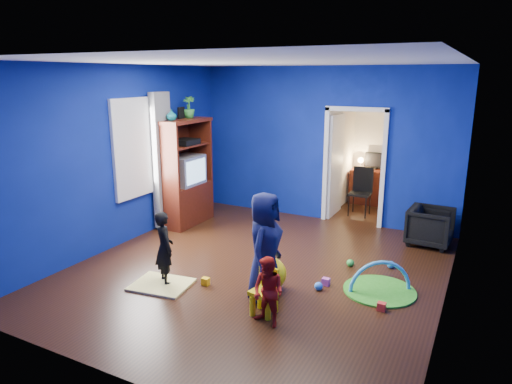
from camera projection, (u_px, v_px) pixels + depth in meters
The scene contains 34 objects.
floor at pixel (257, 270), 6.59m from camera, with size 5.00×5.50×0.01m, color black.
ceiling at pixel (257, 61), 5.87m from camera, with size 5.00×5.50×0.01m, color white.
wall_back at pixel (324, 145), 8.60m from camera, with size 5.00×0.02×2.90m, color navy.
wall_front at pixel (109, 231), 3.87m from camera, with size 5.00×0.02×2.90m, color navy.
wall_left at pixel (120, 157), 7.34m from camera, with size 0.02×5.50×2.90m, color navy.
wall_right at pixel (455, 193), 5.12m from camera, with size 0.02×5.50×2.90m, color navy.
alcove at pixel (366, 151), 9.13m from camera, with size 1.00×1.75×2.50m, color silver, non-canonical shape.
armchair at pixel (430, 227), 7.49m from camera, with size 0.67×0.69×0.63m, color black.
child_black at pixel (164, 248), 6.05m from camera, with size 0.37×0.24×1.00m, color black.
child_navy at pixel (265, 247), 5.59m from camera, with size 0.67×0.44×1.38m, color #0E1235.
toddler_red at pixel (268, 292), 5.04m from camera, with size 0.39×0.30×0.80m, color #B0121C.
vase at pixel (171, 115), 7.94m from camera, with size 0.18×0.18×0.19m, color #0C5060.
potted_plant at pixel (189, 107), 8.36m from camera, with size 0.22×0.22×0.40m, color #2F812F.
tv_armoire at pixel (184, 172), 8.46m from camera, with size 0.58×1.14×1.96m, color #3F100A.
crt_tv at pixel (186, 170), 8.44m from camera, with size 0.46×0.70×0.54m, color silver.
yellow_blanket at pixel (161, 285), 6.09m from camera, with size 0.75×0.60×0.03m, color #F2E07A.
hopper_ball at pixel (270, 274), 5.94m from camera, with size 0.44×0.44×0.44m, color yellow.
kid_chair at pixel (264, 294), 5.32m from camera, with size 0.28×0.28×0.50m, color yellow.
play_mat at pixel (379, 291), 5.92m from camera, with size 0.93×0.93×0.02m, color green.
toy_arch at pixel (379, 290), 5.92m from camera, with size 0.83×0.83×0.05m, color #3F8CD8.
window_left at pixel (135, 148), 7.61m from camera, with size 0.03×0.95×1.55m, color white.
curtain at pixel (162, 161), 8.11m from camera, with size 0.14×0.42×2.40m, color slate.
doorway at pixel (354, 169), 8.43m from camera, with size 1.16×0.10×2.10m, color white.
study_desk at pixel (371, 187), 9.90m from camera, with size 0.88×0.44×0.75m, color #3D140A.
desk_monitor at pixel (374, 160), 9.86m from camera, with size 0.40×0.05×0.32m, color black.
desk_lamp at pixel (361, 160), 9.93m from camera, with size 0.14×0.14×0.14m, color #FFD88C.
folding_chair at pixel (360, 193), 9.05m from camera, with size 0.40×0.40×0.92m, color black.
book_shelf at pixel (378, 110), 9.58m from camera, with size 0.88×0.24×0.04m, color white.
toy_0 at pixel (382, 307), 5.44m from camera, with size 0.10×0.08×0.10m, color red.
toy_1 at pixel (391, 264), 6.64m from camera, with size 0.11×0.11×0.11m, color #2688DC.
toy_2 at pixel (206, 281), 6.10m from camera, with size 0.10×0.08×0.10m, color #FAB40D.
toy_3 at pixel (350, 263), 6.70m from camera, with size 0.11×0.11×0.11m, color green.
toy_4 at pixel (326, 282), 6.09m from camera, with size 0.10×0.08×0.10m, color #BE47A1.
toy_5 at pixel (319, 286), 5.96m from camera, with size 0.11×0.11×0.11m, color blue.
Camera 1 is at (2.79, -5.43, 2.73)m, focal length 32.00 mm.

